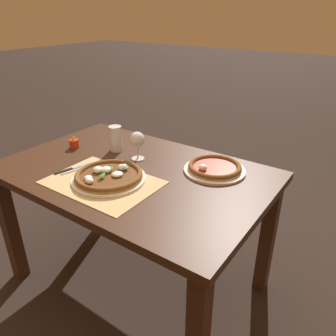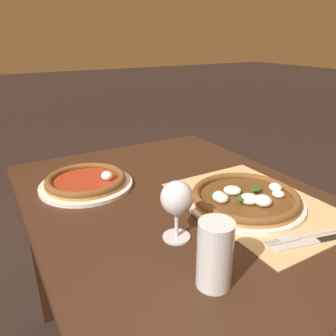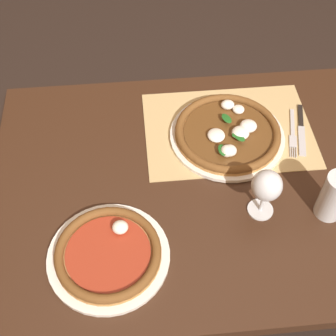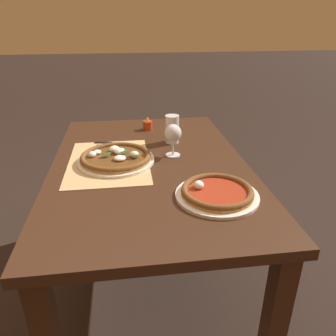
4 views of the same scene
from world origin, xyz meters
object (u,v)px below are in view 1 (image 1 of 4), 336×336
knife (75,168)px  pint_glass (116,139)px  pizza_near (109,176)px  pizza_far (214,168)px  votive_candle (74,144)px  fork (80,168)px  wine_glass (137,141)px

knife → pint_glass: bearing=87.8°
pizza_near → pizza_far: size_ratio=1.13×
votive_candle → knife: bearing=-40.7°
fork → pizza_far: bearing=33.0°
pizza_near → pizza_far: bearing=45.4°
pizza_near → votive_candle: (-0.45, 0.18, 0.00)m
pizza_near → pizza_far: 0.52m
wine_glass → pizza_far: bearing=14.2°
pizza_near → wine_glass: bearing=99.2°
fork → knife: 0.03m
pizza_far → fork: (-0.57, -0.37, -0.01)m
pizza_far → pint_glass: 0.60m
pizza_near → pint_glass: (-0.22, 0.29, 0.05)m
wine_glass → votive_candle: (-0.41, -0.09, -0.08)m
pizza_far → votive_candle: (-0.82, -0.19, 0.00)m
pizza_near → fork: (-0.20, 0.00, -0.02)m
knife → wine_glass: bearing=55.6°
pint_glass → fork: pint_glass is taller
wine_glass → pint_glass: wine_glass is taller
pint_glass → pizza_near: bearing=-52.5°
pizza_near → votive_candle: votive_candle is taller
pint_glass → knife: (-0.01, -0.30, -0.06)m
wine_glass → knife: wine_glass is taller
pizza_near → knife: (-0.23, -0.01, -0.02)m
pizza_far → votive_candle: votive_candle is taller
pizza_far → wine_glass: size_ratio=1.99×
wine_glass → knife: bearing=-124.4°
fork → pint_glass: bearing=93.7°
wine_glass → pint_glass: 0.18m
fork → wine_glass: bearing=59.0°
knife → votive_candle: 0.29m
pint_glass → fork: size_ratio=0.73×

